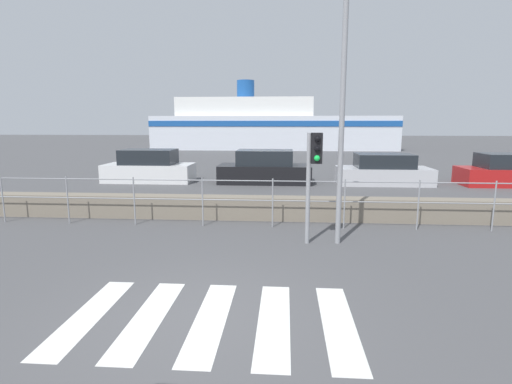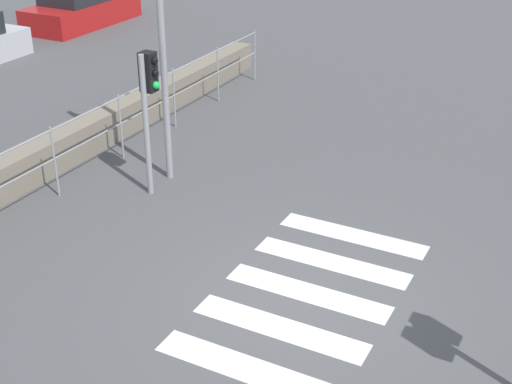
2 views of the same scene
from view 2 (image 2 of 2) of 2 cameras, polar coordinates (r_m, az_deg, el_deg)
The scene contains 5 objects.
ground_plane at distance 9.96m, azimuth 3.62°, elevation -8.71°, with size 160.00×160.00×0.00m, color #4C4C4F.
crosswalk at distance 10.13m, azimuth 4.16°, elevation -8.02°, with size 4.05×2.40×0.01m.
harbor_fence at distance 12.22m, azimuth -18.82°, elevation 1.51°, with size 16.97×0.04×1.31m.
traffic_light_far at distance 12.29m, azimuth -8.63°, elevation 7.92°, with size 0.34×0.32×2.54m.
parked_car_red at distance 25.22m, azimuth -13.78°, elevation 14.21°, with size 4.14×1.82×1.41m.
Camera 2 is at (-7.47, -3.18, 5.78)m, focal length 50.00 mm.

